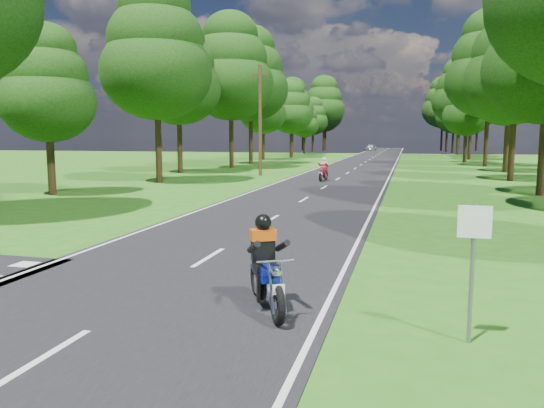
# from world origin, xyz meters

# --- Properties ---
(ground) EXTENTS (160.00, 160.00, 0.00)m
(ground) POSITION_xyz_m (0.00, 0.00, 0.00)
(ground) COLOR #286015
(ground) RESTS_ON ground
(main_road) EXTENTS (7.00, 140.00, 0.02)m
(main_road) POSITION_xyz_m (0.00, 50.00, 0.01)
(main_road) COLOR black
(main_road) RESTS_ON ground
(road_markings) EXTENTS (7.40, 140.00, 0.01)m
(road_markings) POSITION_xyz_m (-0.14, 48.13, 0.02)
(road_markings) COLOR silver
(road_markings) RESTS_ON main_road
(treeline) EXTENTS (40.00, 115.35, 14.78)m
(treeline) POSITION_xyz_m (1.43, 60.06, 8.25)
(treeline) COLOR black
(treeline) RESTS_ON ground
(telegraph_pole) EXTENTS (1.20, 0.26, 8.00)m
(telegraph_pole) POSITION_xyz_m (-6.00, 28.00, 4.07)
(telegraph_pole) COLOR #382616
(telegraph_pole) RESTS_ON ground
(road_sign) EXTENTS (0.45, 0.07, 2.00)m
(road_sign) POSITION_xyz_m (5.50, -2.01, 1.34)
(road_sign) COLOR slate
(road_sign) RESTS_ON ground
(rider_near_blue) EXTENTS (1.46, 1.99, 1.60)m
(rider_near_blue) POSITION_xyz_m (2.33, -1.33, 0.82)
(rider_near_blue) COLOR #0C198E
(rider_near_blue) RESTS_ON main_road
(rider_far_red) EXTENTS (0.75, 1.87, 1.53)m
(rider_far_red) POSITION_xyz_m (-0.71, 24.26, 0.78)
(rider_far_red) COLOR maroon
(rider_far_red) RESTS_ON main_road
(distant_car) EXTENTS (2.29, 3.85, 1.23)m
(distant_car) POSITION_xyz_m (-2.60, 95.63, 0.63)
(distant_car) COLOR silver
(distant_car) RESTS_ON main_road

